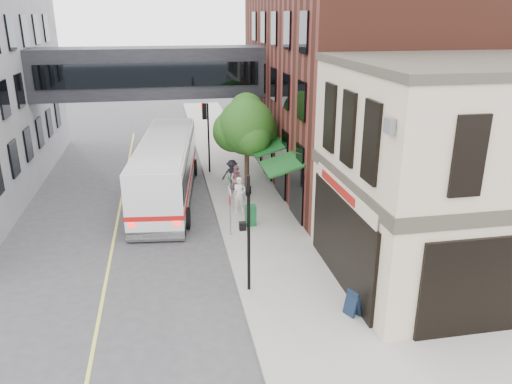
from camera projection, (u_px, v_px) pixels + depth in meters
name	position (u px, v px, depth m)	size (l,w,h in m)	color
ground	(248.00, 324.00, 16.91)	(120.00, 120.00, 0.00)	#38383A
sidewalk_main	(241.00, 186.00, 30.19)	(4.00, 60.00, 0.15)	gray
corner_building	(471.00, 174.00, 18.90)	(10.19, 8.12, 8.45)	#C4B296
brick_building	(367.00, 65.00, 30.16)	(13.76, 18.00, 14.00)	#4C2218
skyway_bridge	(150.00, 72.00, 30.85)	(14.00, 3.18, 3.00)	black
traffic_signal_near	(248.00, 220.00, 17.82)	(0.44, 0.22, 4.60)	black
traffic_signal_far	(206.00, 124.00, 31.56)	(0.53, 0.28, 4.50)	black
street_sign_pole	(230.00, 199.00, 22.80)	(0.08, 0.75, 3.00)	gray
street_tree	(246.00, 126.00, 28.20)	(3.80, 3.20, 5.60)	#382619
lane_marking	(117.00, 221.00, 25.29)	(0.12, 40.00, 0.01)	#D8CC4C
bus	(166.00, 166.00, 27.96)	(4.10, 12.51, 3.31)	silver
pedestrian_a	(240.00, 195.00, 25.79)	(0.68, 0.45, 1.87)	silver
pedestrian_b	(237.00, 180.00, 28.42)	(0.82, 0.64, 1.69)	#BE7B8D
pedestrian_c	(232.00, 175.00, 29.13)	(1.17, 0.67, 1.81)	black
newspaper_box	(251.00, 215.00, 24.32)	(0.50, 0.45, 1.01)	#125027
sandwich_board	(353.00, 303.00, 17.04)	(0.33, 0.51, 0.91)	black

